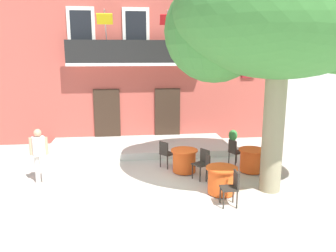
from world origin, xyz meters
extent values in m
plane|color=beige|center=(0.00, 0.00, 0.00)|extent=(120.00, 120.00, 0.00)
cube|color=#B24C42|center=(-0.48, 7.00, 3.75)|extent=(13.00, 4.00, 7.50)
cube|color=#332319|center=(-1.78, 4.97, 1.15)|extent=(1.10, 0.08, 2.30)
cube|color=#332319|center=(0.82, 4.97, 1.15)|extent=(1.10, 0.08, 2.30)
cube|color=silver|center=(-2.68, 4.96, 4.65)|extent=(1.10, 0.08, 1.90)
cube|color=black|center=(-2.68, 4.93, 4.65)|extent=(0.84, 0.04, 1.60)
cube|color=silver|center=(-0.48, 4.96, 4.65)|extent=(1.10, 0.08, 1.90)
cube|color=black|center=(-0.48, 4.93, 4.65)|extent=(0.84, 0.04, 1.60)
cube|color=silver|center=(1.72, 4.96, 4.65)|extent=(1.10, 0.08, 1.90)
cube|color=black|center=(1.72, 4.93, 4.65)|extent=(0.84, 0.04, 1.60)
cube|color=silver|center=(-0.48, 4.67, 3.34)|extent=(5.60, 0.65, 0.12)
cube|color=black|center=(-0.48, 4.38, 3.85)|extent=(5.60, 0.06, 0.90)
cylinder|color=#B2B2B7|center=(-1.68, 4.50, 4.75)|extent=(0.04, 0.95, 1.33)
cube|color=yellow|center=(-1.68, 4.05, 5.05)|extent=(0.60, 0.29, 0.38)
cylinder|color=#B2B2B7|center=(0.72, 4.50, 4.75)|extent=(0.04, 0.95, 1.33)
cube|color=red|center=(0.72, 4.05, 5.05)|extent=(0.60, 0.29, 0.38)
cylinder|color=#995638|center=(-2.78, 4.70, 3.52)|extent=(0.35, 0.35, 0.23)
ellipsoid|color=#2D7533|center=(-2.78, 4.70, 3.88)|extent=(0.46, 0.46, 0.49)
cylinder|color=#995638|center=(-1.63, 4.70, 3.57)|extent=(0.27, 0.27, 0.33)
ellipsoid|color=#38843D|center=(-1.63, 4.70, 3.87)|extent=(0.35, 0.35, 0.27)
cylinder|color=slate|center=(-0.48, 4.70, 3.57)|extent=(0.30, 0.30, 0.34)
ellipsoid|color=#4C8E38|center=(-0.48, 4.70, 3.94)|extent=(0.39, 0.39, 0.41)
cylinder|color=slate|center=(0.67, 4.70, 3.52)|extent=(0.27, 0.27, 0.23)
ellipsoid|color=#2D7533|center=(0.67, 4.70, 3.77)|extent=(0.36, 0.36, 0.27)
cylinder|color=#995638|center=(1.82, 4.70, 3.53)|extent=(0.27, 0.27, 0.26)
ellipsoid|color=#4C8E38|center=(1.82, 4.70, 3.82)|extent=(0.36, 0.36, 0.32)
cube|color=maroon|center=(4.39, 4.94, 4.12)|extent=(0.60, 0.06, 2.80)
cube|color=silver|center=(-0.48, 3.62, 0.12)|extent=(7.04, 2.75, 0.25)
cylinder|color=gray|center=(3.02, -0.89, 1.62)|extent=(0.58, 0.58, 3.25)
ellipsoid|color=#3D7F38|center=(3.02, -0.89, 4.77)|extent=(5.54, 4.99, 3.32)
sphere|color=#3D7F38|center=(1.49, -0.20, 4.36)|extent=(2.77, 2.77, 2.77)
cylinder|color=#EA561E|center=(1.59, -0.98, 0.37)|extent=(0.74, 0.74, 0.68)
cylinder|color=#EA561E|center=(1.59, -0.98, 0.74)|extent=(0.86, 0.86, 0.04)
cylinder|color=#2D2823|center=(1.59, -0.98, 0.01)|extent=(0.44, 0.44, 0.03)
cylinder|color=#2D2823|center=(1.39, -1.90, 0.23)|extent=(0.04, 0.04, 0.45)
cylinder|color=#2D2823|center=(1.40, -1.56, 0.23)|extent=(0.04, 0.04, 0.45)
cylinder|color=#2D2823|center=(1.73, -1.91, 0.23)|extent=(0.04, 0.04, 0.45)
cylinder|color=#2D2823|center=(1.74, -1.57, 0.23)|extent=(0.04, 0.04, 0.45)
cube|color=#2D2823|center=(1.56, -1.73, 0.47)|extent=(0.41, 0.41, 0.04)
cube|color=#2D2823|center=(1.74, -1.74, 0.70)|extent=(0.05, 0.38, 0.42)
cylinder|color=#2D2823|center=(1.73, -0.06, 0.23)|extent=(0.04, 0.04, 0.45)
cylinder|color=#2D2823|center=(1.74, -0.40, 0.23)|extent=(0.04, 0.04, 0.45)
cylinder|color=#2D2823|center=(1.39, -0.07, 0.23)|extent=(0.04, 0.04, 0.45)
cylinder|color=#2D2823|center=(1.40, -0.41, 0.23)|extent=(0.04, 0.04, 0.45)
cube|color=#2D2823|center=(1.56, -0.24, 0.47)|extent=(0.41, 0.41, 0.04)
cube|color=#2D2823|center=(1.38, -0.24, 0.70)|extent=(0.05, 0.38, 0.42)
cylinder|color=#EA561E|center=(0.86, 0.82, 0.37)|extent=(0.74, 0.74, 0.68)
cylinder|color=#EA561E|center=(0.86, 0.82, 0.74)|extent=(0.86, 0.86, 0.04)
cylinder|color=#2D2823|center=(0.86, 0.82, 0.01)|extent=(0.44, 0.44, 0.03)
cylinder|color=#2D2823|center=(1.20, -0.06, 0.23)|extent=(0.04, 0.04, 0.45)
cylinder|color=#2D2823|center=(1.02, 0.23, 0.23)|extent=(0.04, 0.04, 0.45)
cylinder|color=#2D2823|center=(1.49, 0.12, 0.23)|extent=(0.04, 0.04, 0.45)
cylinder|color=#2D2823|center=(1.31, 0.41, 0.23)|extent=(0.04, 0.04, 0.45)
cube|color=#2D2823|center=(1.25, 0.18, 0.47)|extent=(0.55, 0.55, 0.04)
cube|color=#2D2823|center=(1.41, 0.27, 0.70)|extent=(0.23, 0.34, 0.42)
cylinder|color=#2D2823|center=(0.41, 1.64, 0.23)|extent=(0.04, 0.04, 0.45)
cylinder|color=#2D2823|center=(0.63, 1.37, 0.23)|extent=(0.04, 0.04, 0.45)
cylinder|color=#2D2823|center=(0.15, 1.42, 0.23)|extent=(0.04, 0.04, 0.45)
cylinder|color=#2D2823|center=(0.36, 1.16, 0.23)|extent=(0.04, 0.04, 0.45)
cube|color=#2D2823|center=(0.39, 1.40, 0.47)|extent=(0.56, 0.56, 0.04)
cube|color=#2D2823|center=(0.25, 1.28, 0.70)|extent=(0.27, 0.32, 0.42)
cylinder|color=#EA561E|center=(3.04, 0.60, 0.37)|extent=(0.74, 0.74, 0.68)
cylinder|color=#EA561E|center=(3.04, 0.60, 0.74)|extent=(0.86, 0.86, 0.04)
cylinder|color=#2D2823|center=(3.04, 0.60, 0.01)|extent=(0.44, 0.44, 0.03)
cylinder|color=#2D2823|center=(2.84, 1.52, 0.23)|extent=(0.04, 0.04, 0.45)
cylinder|color=#2D2823|center=(2.97, 1.20, 0.23)|extent=(0.04, 0.04, 0.45)
cylinder|color=#2D2823|center=(2.53, 1.38, 0.23)|extent=(0.04, 0.04, 0.45)
cylinder|color=#2D2823|center=(2.66, 1.07, 0.23)|extent=(0.04, 0.04, 0.45)
cube|color=#2D2823|center=(2.75, 1.29, 0.47)|extent=(0.52, 0.52, 0.04)
cube|color=#2D2823|center=(2.58, 1.22, 0.70)|extent=(0.18, 0.37, 0.42)
cylinder|color=#2D2823|center=(3.40, -0.26, 0.23)|extent=(0.04, 0.04, 0.45)
cylinder|color=#2D2823|center=(3.22, 0.02, 0.23)|extent=(0.04, 0.04, 0.45)
cylinder|color=#2D2823|center=(3.69, -0.08, 0.23)|extent=(0.04, 0.04, 0.45)
cylinder|color=#2D2823|center=(3.50, 0.21, 0.23)|extent=(0.04, 0.04, 0.45)
cube|color=#2D2823|center=(3.45, -0.03, 0.47)|extent=(0.55, 0.55, 0.04)
cube|color=#2D2823|center=(3.60, 0.07, 0.70)|extent=(0.24, 0.34, 0.42)
cylinder|color=#47423D|center=(-4.35, 3.34, 0.15)|extent=(0.29, 0.29, 0.31)
ellipsoid|color=#38843D|center=(-4.35, 3.34, 0.49)|extent=(0.37, 0.37, 0.36)
cylinder|color=slate|center=(3.38, 3.65, 0.12)|extent=(0.28, 0.28, 0.24)
ellipsoid|color=#38843D|center=(3.38, 3.65, 0.47)|extent=(0.36, 0.36, 0.46)
cylinder|color=silver|center=(-3.60, 0.43, 0.43)|extent=(0.14, 0.14, 0.86)
cylinder|color=silver|center=(-3.42, 0.43, 0.43)|extent=(0.14, 0.14, 0.86)
cube|color=white|center=(-3.51, 0.43, 1.14)|extent=(0.40, 0.35, 0.56)
sphere|color=tan|center=(-3.51, 0.43, 1.54)|extent=(0.22, 0.22, 0.22)
cylinder|color=tan|center=(-3.73, 0.43, 1.14)|extent=(0.09, 0.09, 0.52)
cylinder|color=tan|center=(-3.29, 0.43, 1.14)|extent=(0.09, 0.09, 0.52)
camera|label=1|loc=(-0.90, -9.40, 3.78)|focal=35.96mm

